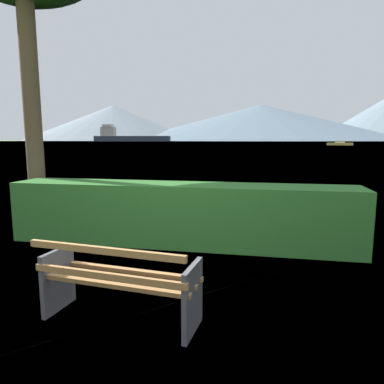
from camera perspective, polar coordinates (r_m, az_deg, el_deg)
name	(u,v)px	position (r m, az deg, el deg)	size (l,w,h in m)	color
ground_plane	(123,319)	(3.92, -11.25, -19.68)	(1400.00, 1400.00, 0.00)	olive
water_surface	(259,142)	(309.87, 10.92, 8.11)	(620.00, 620.00, 0.00)	slate
park_bench	(119,282)	(3.69, -11.90, -14.27)	(1.67, 0.75, 0.87)	#A0703F
hedge_row	(181,214)	(6.18, -1.88, -3.63)	(6.10, 0.87, 1.08)	#2D6B28
cargo_ship_large	(126,137)	(336.93, -10.70, 8.89)	(72.06, 15.06, 15.74)	#2D384C
fishing_boat_near	(340,144)	(120.89, 23.07, 7.29)	(8.12, 4.86, 1.46)	gold
distant_hills	(277,120)	(583.60, 13.80, 11.44)	(731.82, 436.47, 87.35)	gray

